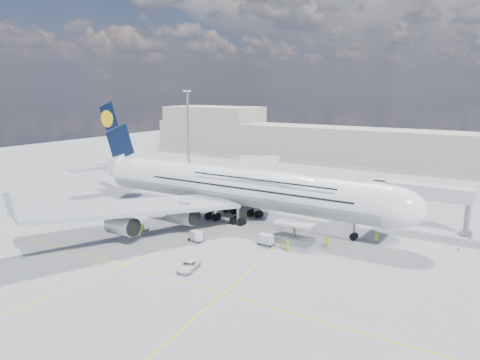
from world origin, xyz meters
The scene contains 31 objects.
ground centered at (0.00, 0.00, 0.00)m, with size 300.00×300.00×0.00m, color gray.
taxi_line_main centered at (0.00, 0.00, 0.01)m, with size 0.25×220.00×0.01m, color yellow.
taxi_line_cross centered at (0.00, -20.00, 0.01)m, with size 120.00×0.25×0.01m, color yellow.
taxi_line_diag centered at (14.00, 10.00, 0.01)m, with size 0.25×100.00×0.01m, color yellow.
airliner centered at (0.26, 10.00, 6.87)m, with size 77.26×79.15×23.71m.
jet_bridge centered at (29.81, 20.94, 6.85)m, with size 18.80×12.10×8.50m.
cargo_loader centered at (16.82, 2.89, 1.25)m, with size 8.53×3.20×3.67m.
light_mast centered at (-40.00, 45.00, 13.21)m, with size 3.00×0.70×25.50m.
terminal centered at (0.00, 95.00, 6.00)m, with size 180.00×16.00×12.00m, color #B2AD9E.
hangar centered at (-70.00, 100.00, 9.00)m, with size 40.00×22.00×18.00m, color #B2AD9E.
dolly_row_a centered at (-10.12, -6.00, 0.31)m, with size 2.86×1.68×0.40m.
dolly_row_b centered at (-16.70, -5.88, 1.08)m, with size 3.45×2.30×2.01m.
dolly_row_c centered at (-15.14, -5.12, 1.09)m, with size 3.42×2.15×2.04m.
dolly_back centered at (-15.31, -6.51, 0.38)m, with size 3.79×2.85×0.50m.
dolly_nose_far centered at (2.31, -5.40, 0.97)m, with size 3.21×2.42×1.81m.
dolly_nose_near centered at (13.48, -0.59, 1.00)m, with size 3.05×1.79×1.86m.
baggage_tug centered at (-9.37, -8.99, 0.87)m, with size 3.38×2.05×1.97m.
catering_truck_inner centered at (-2.69, 20.36, 1.77)m, with size 6.40×2.74×3.75m.
catering_truck_outer centered at (-22.04, 37.13, 2.06)m, with size 8.08×6.46×4.44m.
service_van centered at (9.45, -16.29, 0.65)m, with size 2.16×4.68×1.30m, color white.
crew_nose centered at (28.80, 10.52, 0.95)m, with size 0.69×0.46×1.90m, color #A0DF17.
crew_loader centered at (22.67, 3.45, 1.01)m, with size 0.98×0.76×2.02m, color #C3EA18.
crew_wing centered at (-9.34, 2.45, 0.78)m, with size 0.92×0.38×1.56m, color #C7FC1A.
crew_van centered at (17.95, -1.47, 0.96)m, with size 0.93×0.61×1.91m, color #ABDF17.
crew_tug centered at (-8.46, -7.25, 0.94)m, with size 1.21×0.70×1.88m, color #A3FE1A.
cone_nose centered at (41.12, 13.96, 0.30)m, with size 0.49×0.49×0.62m.
cone_wing_left_inner centered at (-4.59, 23.33, 0.26)m, with size 0.43×0.43×0.54m.
cone_wing_left_outer centered at (-16.71, 36.51, 0.27)m, with size 0.44×0.44×0.56m.
cone_wing_right_inner centered at (-13.59, -5.09, 0.30)m, with size 0.49×0.49×0.63m.
cone_wing_right_outer centered at (-15.43, -8.07, 0.29)m, with size 0.47×0.47×0.60m.
cone_tail centered at (-36.76, 3.15, 0.24)m, with size 0.39×0.39×0.49m.
Camera 1 is at (50.51, -66.12, 26.04)m, focal length 35.00 mm.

